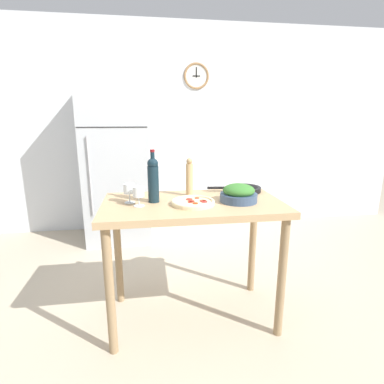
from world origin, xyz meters
The scene contains 11 objects.
ground_plane centered at (0.00, 0.00, 0.00)m, with size 14.00×14.00×0.00m, color #BCAD93.
wall_back centered at (0.00, 2.02, 1.30)m, with size 6.40×0.08×2.60m.
refrigerator centered at (-0.65, 1.64, 0.94)m, with size 0.73×0.70×1.88m.
prep_counter centered at (0.00, 0.00, 0.77)m, with size 1.22×0.68×0.89m.
wine_bottle centered at (-0.26, 0.03, 1.05)m, with size 0.08×0.08×0.36m.
wine_glass_near centered at (-0.36, -0.05, 0.98)m, with size 0.08×0.08×0.13m.
wine_glass_far centered at (-0.42, 0.04, 0.98)m, with size 0.08×0.08×0.13m.
pepper_mill centered at (0.00, 0.16, 1.03)m, with size 0.05×0.05×0.28m.
salad_bowl centered at (0.31, -0.04, 0.95)m, with size 0.25×0.25×0.12m.
homemade_pizza centered at (-0.01, -0.07, 0.91)m, with size 0.29×0.29×0.03m.
cast_iron_skillet centered at (0.44, 0.24, 0.91)m, with size 0.41×0.26×0.04m.
Camera 1 is at (-0.29, -1.94, 1.45)m, focal length 28.00 mm.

